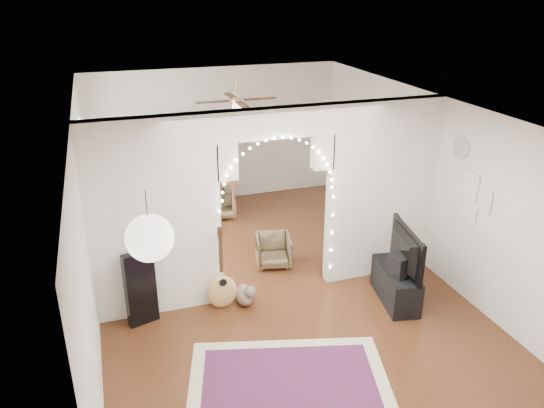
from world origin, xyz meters
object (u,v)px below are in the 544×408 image
object	(u,v)px
media_console	(396,285)
acoustic_guitar	(222,279)
bookcase	(176,176)
dining_chair_left	(273,251)
floor_speaker	(400,281)
dining_chair_right	(224,206)
dining_table	(201,184)

from	to	relation	value
media_console	acoustic_guitar	bearing A→B (deg)	176.50
bookcase	dining_chair_left	xyz separation A→B (m)	(1.14, -2.35, -0.59)
acoustic_guitar	floor_speaker	xyz separation A→B (m)	(2.33, -0.73, -0.06)
dining_chair_right	dining_chair_left	bearing A→B (deg)	-71.93
bookcase	dining_table	world-z (taller)	bookcase
bookcase	dining_chair_right	bearing A→B (deg)	-28.70
floor_speaker	media_console	bearing A→B (deg)	65.25
dining_table	dining_chair_left	xyz separation A→B (m)	(0.69, -2.20, -0.43)
media_console	dining_chair_left	size ratio (longest dim) A/B	1.83
acoustic_guitar	floor_speaker	world-z (taller)	acoustic_guitar
media_console	dining_table	size ratio (longest dim) A/B	0.80
acoustic_guitar	bookcase	world-z (taller)	bookcase
floor_speaker	dining_chair_left	xyz separation A→B (m)	(-1.28, 1.67, -0.15)
dining_table	dining_chair_right	distance (m)	0.62
dining_table	dining_chair_left	distance (m)	2.35
media_console	dining_chair_right	world-z (taller)	media_console
acoustic_guitar	dining_table	world-z (taller)	acoustic_guitar
dining_table	dining_chair_left	size ratio (longest dim) A/B	2.30
floor_speaker	bookcase	xyz separation A→B (m)	(-2.42, 4.02, 0.43)
media_console	dining_chair_left	distance (m)	2.02
acoustic_guitar	floor_speaker	bearing A→B (deg)	-19.67
bookcase	dining_chair_right	xyz separation A→B (m)	(0.83, -0.27, -0.62)
dining_chair_left	floor_speaker	bearing A→B (deg)	-40.06
media_console	bookcase	world-z (taller)	bookcase
dining_table	dining_chair_right	world-z (taller)	dining_table
floor_speaker	bookcase	size ratio (longest dim) A/B	0.48
bookcase	dining_chair_right	distance (m)	1.07
floor_speaker	dining_chair_right	bearing A→B (deg)	99.92
dining_chair_left	dining_chair_right	distance (m)	2.11
bookcase	dining_table	bearing A→B (deg)	-29.90
floor_speaker	dining_table	xyz separation A→B (m)	(-1.97, 3.87, 0.28)
floor_speaker	media_console	distance (m)	0.20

